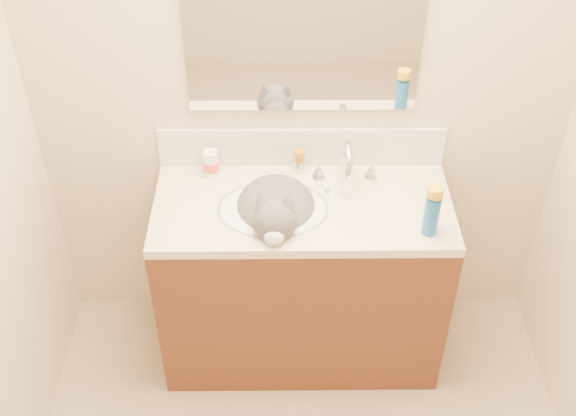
{
  "coord_description": "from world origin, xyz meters",
  "views": [
    {
      "loc": [
        -0.08,
        -1.24,
        2.7
      ],
      "look_at": [
        -0.06,
        0.92,
        0.88
      ],
      "focal_mm": 45.0,
      "sensor_mm": 36.0,
      "label": 1
    }
  ],
  "objects_px": {
    "cat": "(276,213)",
    "silver_jar": "(299,166)",
    "faucet": "(346,166)",
    "pill_bottle": "(211,163)",
    "spray_can": "(431,216)",
    "amber_bottle": "(299,161)",
    "basin": "(273,222)",
    "vanity_cabinet": "(302,282)"
  },
  "relations": [
    {
      "from": "cat",
      "to": "silver_jar",
      "type": "bearing_deg",
      "value": 69.9
    },
    {
      "from": "faucet",
      "to": "pill_bottle",
      "type": "bearing_deg",
      "value": 173.84
    },
    {
      "from": "pill_bottle",
      "to": "spray_can",
      "type": "bearing_deg",
      "value": -23.53
    },
    {
      "from": "amber_bottle",
      "to": "pill_bottle",
      "type": "bearing_deg",
      "value": -177.56
    },
    {
      "from": "basin",
      "to": "cat",
      "type": "relative_size",
      "value": 0.97
    },
    {
      "from": "silver_jar",
      "to": "basin",
      "type": "bearing_deg",
      "value": -114.27
    },
    {
      "from": "cat",
      "to": "pill_bottle",
      "type": "height_order",
      "value": "cat"
    },
    {
      "from": "basin",
      "to": "amber_bottle",
      "type": "relative_size",
      "value": 4.2
    },
    {
      "from": "cat",
      "to": "spray_can",
      "type": "xyz_separation_m",
      "value": [
        0.58,
        -0.14,
        0.1
      ]
    },
    {
      "from": "basin",
      "to": "pill_bottle",
      "type": "bearing_deg",
      "value": 138.67
    },
    {
      "from": "vanity_cabinet",
      "to": "spray_can",
      "type": "height_order",
      "value": "spray_can"
    },
    {
      "from": "silver_jar",
      "to": "spray_can",
      "type": "distance_m",
      "value": 0.62
    },
    {
      "from": "basin",
      "to": "faucet",
      "type": "height_order",
      "value": "faucet"
    },
    {
      "from": "silver_jar",
      "to": "spray_can",
      "type": "height_order",
      "value": "spray_can"
    },
    {
      "from": "vanity_cabinet",
      "to": "pill_bottle",
      "type": "distance_m",
      "value": 0.66
    },
    {
      "from": "basin",
      "to": "cat",
      "type": "xyz_separation_m",
      "value": [
        0.01,
        -0.0,
        0.05
      ]
    },
    {
      "from": "pill_bottle",
      "to": "amber_bottle",
      "type": "relative_size",
      "value": 1.08
    },
    {
      "from": "vanity_cabinet",
      "to": "basin",
      "type": "xyz_separation_m",
      "value": [
        -0.12,
        -0.03,
        0.38
      ]
    },
    {
      "from": "pill_bottle",
      "to": "silver_jar",
      "type": "height_order",
      "value": "pill_bottle"
    },
    {
      "from": "cat",
      "to": "spray_can",
      "type": "bearing_deg",
      "value": -12.32
    },
    {
      "from": "silver_jar",
      "to": "spray_can",
      "type": "xyz_separation_m",
      "value": [
        0.49,
        -0.39,
        0.05
      ]
    },
    {
      "from": "basin",
      "to": "faucet",
      "type": "bearing_deg",
      "value": 29.12
    },
    {
      "from": "cat",
      "to": "spray_can",
      "type": "relative_size",
      "value": 2.88
    },
    {
      "from": "faucet",
      "to": "basin",
      "type": "bearing_deg",
      "value": -150.88
    },
    {
      "from": "basin",
      "to": "spray_can",
      "type": "bearing_deg",
      "value": -13.65
    },
    {
      "from": "pill_bottle",
      "to": "basin",
      "type": "bearing_deg",
      "value": -41.33
    },
    {
      "from": "vanity_cabinet",
      "to": "spray_can",
      "type": "xyz_separation_m",
      "value": [
        0.48,
        -0.17,
        0.53
      ]
    },
    {
      "from": "basin",
      "to": "silver_jar",
      "type": "xyz_separation_m",
      "value": [
        0.11,
        0.24,
        0.1
      ]
    },
    {
      "from": "pill_bottle",
      "to": "silver_jar",
      "type": "bearing_deg",
      "value": 2.54
    },
    {
      "from": "amber_bottle",
      "to": "spray_can",
      "type": "bearing_deg",
      "value": -38.59
    },
    {
      "from": "basin",
      "to": "amber_bottle",
      "type": "distance_m",
      "value": 0.29
    },
    {
      "from": "pill_bottle",
      "to": "cat",
      "type": "bearing_deg",
      "value": -40.51
    },
    {
      "from": "faucet",
      "to": "pill_bottle",
      "type": "xyz_separation_m",
      "value": [
        -0.56,
        0.06,
        -0.03
      ]
    },
    {
      "from": "cat",
      "to": "amber_bottle",
      "type": "height_order",
      "value": "cat"
    },
    {
      "from": "faucet",
      "to": "amber_bottle",
      "type": "height_order",
      "value": "faucet"
    },
    {
      "from": "faucet",
      "to": "pill_bottle",
      "type": "distance_m",
      "value": 0.56
    },
    {
      "from": "vanity_cabinet",
      "to": "cat",
      "type": "bearing_deg",
      "value": -162.04
    },
    {
      "from": "vanity_cabinet",
      "to": "amber_bottle",
      "type": "height_order",
      "value": "amber_bottle"
    },
    {
      "from": "pill_bottle",
      "to": "spray_can",
      "type": "relative_size",
      "value": 0.72
    },
    {
      "from": "silver_jar",
      "to": "amber_bottle",
      "type": "xyz_separation_m",
      "value": [
        0.0,
        -0.0,
        0.03
      ]
    },
    {
      "from": "basin",
      "to": "pill_bottle",
      "type": "relative_size",
      "value": 3.87
    },
    {
      "from": "faucet",
      "to": "pill_bottle",
      "type": "height_order",
      "value": "faucet"
    }
  ]
}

